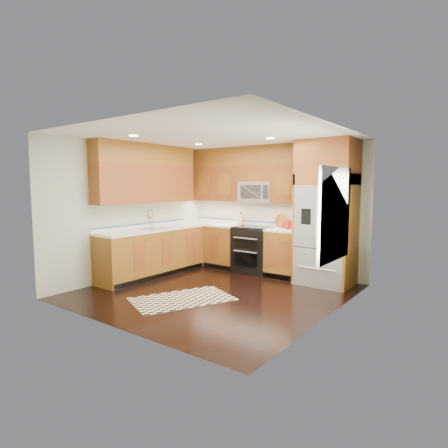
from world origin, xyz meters
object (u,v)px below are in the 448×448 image
Objects in this scene: range at (254,249)px; knife_block at (241,220)px; utensil_crock at (288,222)px; refrigerator at (326,213)px; rug at (182,299)px.

range is 0.75m from knife_block.
refrigerator is at bearing -6.69° from utensil_crock.
range is 0.61× the size of rug.
knife_block is (-0.55, 2.47, 1.05)m from rug.
refrigerator is 2.97m from rug.
knife_block is at bearing 174.41° from utensil_crock.
knife_block reaches higher than rug.
range is at bearing -175.64° from utensil_crock.
refrigerator is 2.02m from knife_block.
rug is at bearing -77.36° from knife_block.
utensil_crock is (0.74, 0.06, 0.60)m from range.
knife_block is at bearing 173.96° from refrigerator.
range is 1.76m from refrigerator.
refrigerator is 9.28× the size of knife_block.
refrigerator is at bearing -6.04° from knife_block.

